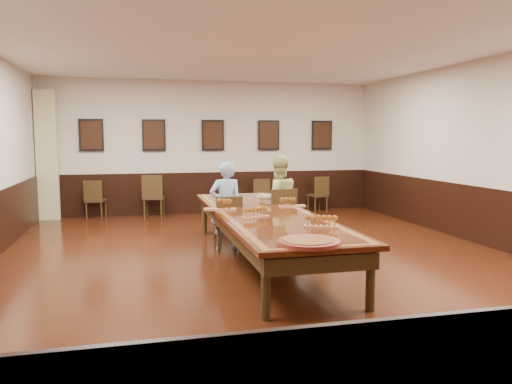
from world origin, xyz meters
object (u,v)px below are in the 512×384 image
object	(u,v)px
chair_man	(227,223)
spare_chair_c	(260,196)
spare_chair_a	(96,199)
person_man	(226,206)
conference_table	(264,222)
spare_chair_d	(318,194)
carved_platter	(308,242)
spare_chair_b	(154,196)
person_woman	(278,200)
chair_woman	(280,216)

from	to	relation	value
chair_man	spare_chair_c	size ratio (longest dim) A/B	1.07
spare_chair_a	person_man	distance (m)	4.51
person_man	conference_table	world-z (taller)	person_man
spare_chair_c	spare_chair_d	distance (m)	1.47
conference_table	carved_platter	distance (m)	2.25
spare_chair_c	carved_platter	size ratio (longest dim) A/B	1.12
spare_chair_b	spare_chair_a	bearing A→B (deg)	2.58
spare_chair_d	person_man	distance (m)	4.68
chair_man	spare_chair_c	distance (m)	4.04
spare_chair_c	conference_table	bearing A→B (deg)	80.08
carved_platter	person_man	bearing A→B (deg)	95.40
person_woman	conference_table	size ratio (longest dim) A/B	0.31
spare_chair_a	person_man	bearing A→B (deg)	133.88
chair_man	conference_table	xyz separation A→B (m)	(0.40, -0.86, 0.15)
person_man	carved_platter	world-z (taller)	person_man
spare_chair_a	conference_table	size ratio (longest dim) A/B	0.18
chair_man	spare_chair_a	xyz separation A→B (m)	(-2.34, 3.94, -0.02)
person_woman	spare_chair_a	bearing A→B (deg)	-50.62
conference_table	chair_man	bearing A→B (deg)	115.00
spare_chair_c	person_man	distance (m)	3.96
spare_chair_d	carved_platter	size ratio (longest dim) A/B	1.15
spare_chair_d	conference_table	world-z (taller)	spare_chair_d
spare_chair_b	person_woman	size ratio (longest dim) A/B	0.65
person_woman	person_man	bearing A→B (deg)	11.48
spare_chair_b	person_woman	xyz separation A→B (m)	(2.01, -3.39, 0.27)
spare_chair_b	person_man	size ratio (longest dim) A/B	0.68
chair_man	person_man	xyz separation A→B (m)	(-0.00, 0.10, 0.27)
spare_chair_c	chair_woman	bearing A→B (deg)	84.96
chair_man	chair_woman	size ratio (longest dim) A/B	0.93
spare_chair_c	conference_table	distance (m)	4.74
person_man	conference_table	bearing A→B (deg)	111.85
spare_chair_b	person_man	bearing A→B (deg)	116.85
spare_chair_b	conference_table	size ratio (longest dim) A/B	0.20
chair_man	spare_chair_d	bearing A→B (deg)	-129.63
carved_platter	conference_table	bearing A→B (deg)	87.45
person_woman	carved_platter	bearing A→B (deg)	75.70
chair_man	carved_platter	distance (m)	3.13
spare_chair_c	carved_platter	distance (m)	6.96
chair_woman	carved_platter	xyz separation A→B (m)	(-0.67, -3.35, 0.28)
spare_chair_c	carved_platter	xyz separation A→B (m)	(-1.20, -6.84, 0.35)
spare_chair_a	spare_chair_b	distance (m)	1.32
spare_chair_b	chair_woman	bearing A→B (deg)	130.90
spare_chair_a	carved_platter	xyz separation A→B (m)	(2.64, -7.04, 0.33)
spare_chair_d	person_man	size ratio (longest dim) A/B	0.60
spare_chair_b	carved_platter	world-z (taller)	spare_chair_b
spare_chair_c	person_man	size ratio (longest dim) A/B	0.58
spare_chair_a	spare_chair_c	world-z (taller)	spare_chair_a
carved_platter	spare_chair_a	bearing A→B (deg)	110.60
spare_chair_c	conference_table	size ratio (longest dim) A/B	0.17
spare_chair_b	carved_platter	distance (m)	6.98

